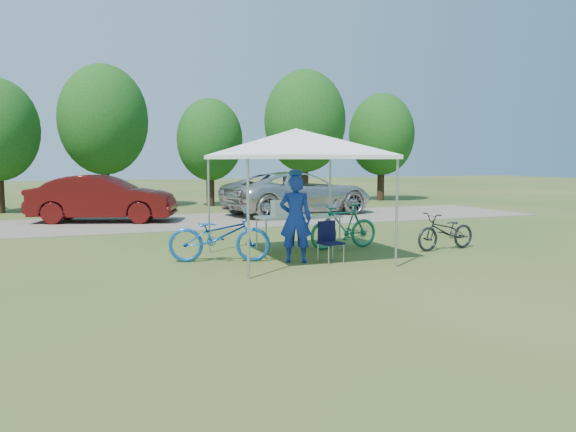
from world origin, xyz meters
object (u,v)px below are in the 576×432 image
at_px(cooler, 283,208).
at_px(bike_dark, 446,231).
at_px(folding_chair, 329,238).
at_px(cyclist, 295,219).
at_px(bike_blue, 219,235).
at_px(sedan, 103,198).
at_px(minivan, 298,193).
at_px(folding_table, 298,218).
at_px(bike_green, 344,226).

bearing_deg(cooler, bike_dark, -19.61).
relative_size(folding_chair, cyclist, 0.47).
xyz_separation_m(cyclist, bike_blue, (-1.42, 0.65, -0.35)).
height_order(bike_dark, sedan, sedan).
bearing_deg(cyclist, minivan, -88.02).
bearing_deg(cooler, folding_table, 0.00).
relative_size(folding_table, bike_blue, 0.92).
height_order(bike_blue, bike_green, bike_blue).
distance_m(folding_table, cyclist, 1.66).
relative_size(cooler, bike_green, 0.29).
xyz_separation_m(bike_green, bike_dark, (2.14, -1.03, -0.09)).
distance_m(folding_chair, bike_dark, 3.22).
xyz_separation_m(cooler, cyclist, (-0.30, -1.51, -0.08)).
bearing_deg(bike_blue, folding_chair, -93.06).
bearing_deg(bike_blue, bike_dark, -76.82).
bearing_deg(cyclist, folding_table, -89.56).
bearing_deg(folding_chair, cyclist, 157.38).
distance_m(cooler, minivan, 8.46).
height_order(folding_table, minivan, minivan).
bearing_deg(bike_dark, cooler, -116.91).
distance_m(cooler, bike_dark, 3.83).
relative_size(cyclist, bike_dark, 1.08).
bearing_deg(sedan, minivan, -71.49).
relative_size(folding_chair, cooler, 1.62).
relative_size(bike_green, bike_dark, 1.06).
relative_size(cyclist, bike_green, 1.02).
height_order(bike_green, bike_dark, bike_green).
distance_m(bike_blue, sedan, 8.74).
relative_size(folding_table, cooler, 3.75).
height_order(folding_chair, bike_green, bike_green).
bearing_deg(cyclist, bike_blue, 0.05).
height_order(bike_green, sedan, sedan).
relative_size(folding_chair, sedan, 0.18).
relative_size(cyclist, sedan, 0.38).
distance_m(minivan, sedan, 7.06).
bearing_deg(sedan, bike_blue, -149.59).
bearing_deg(folding_chair, cooler, 92.16).
distance_m(folding_chair, cyclist, 0.80).
relative_size(bike_dark, minivan, 0.28).
bearing_deg(cooler, sedan, 114.81).
relative_size(folding_table, minivan, 0.33).
xyz_separation_m(folding_table, bike_blue, (-2.10, -0.87, -0.20)).
relative_size(bike_blue, minivan, 0.36).
bearing_deg(sedan, cooler, -136.84).
distance_m(cyclist, bike_green, 2.18).
relative_size(cooler, bike_dark, 0.31).
bearing_deg(cooler, bike_blue, -153.25).
bearing_deg(minivan, bike_green, 154.70).
bearing_deg(minivan, bike_blue, 137.92).
distance_m(bike_blue, bike_green, 3.22).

